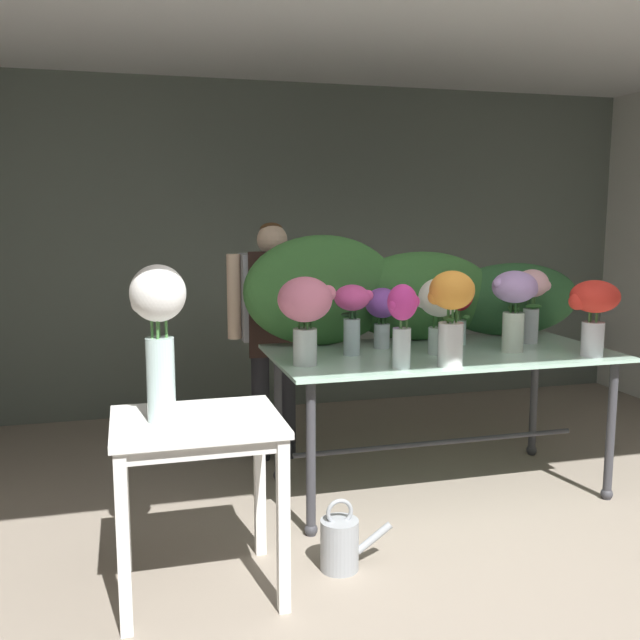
% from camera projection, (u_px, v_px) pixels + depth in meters
% --- Properties ---
extents(ground_plane, '(8.49, 8.49, 0.00)m').
position_uv_depth(ground_plane, '(380.00, 482.00, 4.40)').
color(ground_plane, gray).
extents(wall_back, '(5.99, 0.12, 2.70)m').
position_uv_depth(wall_back, '(304.00, 248.00, 6.04)').
color(wall_back, slate).
rests_on(wall_back, ground).
extents(ceiling_slab, '(6.11, 3.98, 0.12)m').
position_uv_depth(ceiling_slab, '(387.00, 13.00, 3.98)').
color(ceiling_slab, silver).
rests_on(ceiling_slab, wall_back).
extents(display_table_glass, '(1.98, 1.00, 0.85)m').
position_uv_depth(display_table_glass, '(440.00, 371.00, 4.17)').
color(display_table_glass, '#A9D3BC').
rests_on(display_table_glass, ground).
extents(side_table_white, '(0.71, 0.61, 0.78)m').
position_uv_depth(side_table_white, '(197.00, 442.00, 3.04)').
color(side_table_white, white).
rests_on(side_table_white, ground).
extents(florist, '(0.60, 0.24, 1.59)m').
position_uv_depth(florist, '(273.00, 316.00, 4.67)').
color(florist, '#232328').
rests_on(florist, ground).
extents(foliage_backdrop, '(2.28, 0.28, 0.67)m').
position_uv_depth(foliage_backdrop, '(407.00, 295.00, 4.46)').
color(foliage_backdrop, '#387033').
rests_on(foliage_backdrop, display_table_glass).
extents(vase_ivory_carnations, '(0.25, 0.25, 0.44)m').
position_uv_depth(vase_ivory_carnations, '(439.00, 306.00, 4.04)').
color(vase_ivory_carnations, silver).
rests_on(vase_ivory_carnations, display_table_glass).
extents(vase_scarlet_freesia, '(0.32, 0.27, 0.43)m').
position_uv_depth(vase_scarlet_freesia, '(594.00, 307.00, 3.97)').
color(vase_scarlet_freesia, silver).
rests_on(vase_scarlet_freesia, display_table_glass).
extents(vase_crimson_ranunculus, '(0.22, 0.17, 0.40)m').
position_uv_depth(vase_crimson_ranunculus, '(459.00, 304.00, 4.34)').
color(vase_crimson_ranunculus, silver).
rests_on(vase_crimson_ranunculus, display_table_glass).
extents(vase_lilac_peonies, '(0.29, 0.26, 0.47)m').
position_uv_depth(vase_lilac_peonies, '(515.00, 300.00, 4.10)').
color(vase_lilac_peonies, silver).
rests_on(vase_lilac_peonies, display_table_glass).
extents(vase_fuchsia_hydrangea, '(0.22, 0.20, 0.40)m').
position_uv_depth(vase_fuchsia_hydrangea, '(352.00, 309.00, 4.01)').
color(vase_fuchsia_hydrangea, silver).
rests_on(vase_fuchsia_hydrangea, display_table_glass).
extents(vase_rosy_roses, '(0.32, 0.29, 0.47)m').
position_uv_depth(vase_rosy_roses, '(306.00, 308.00, 3.74)').
color(vase_rosy_roses, silver).
rests_on(vase_rosy_roses, display_table_glass).
extents(vase_magenta_dahlias, '(0.18, 0.16, 0.44)m').
position_uv_depth(vase_magenta_dahlias, '(402.00, 319.00, 3.66)').
color(vase_magenta_dahlias, silver).
rests_on(vase_magenta_dahlias, display_table_glass).
extents(vase_blush_lilies, '(0.21, 0.20, 0.46)m').
position_uv_depth(vase_blush_lilies, '(532.00, 296.00, 4.37)').
color(vase_blush_lilies, silver).
rests_on(vase_blush_lilies, display_table_glass).
extents(vase_violet_anemones, '(0.21, 0.21, 0.36)m').
position_uv_depth(vase_violet_anemones, '(382.00, 310.00, 4.23)').
color(vase_violet_anemones, silver).
rests_on(vase_violet_anemones, display_table_glass).
extents(vase_sunset_tulips, '(0.26, 0.24, 0.51)m').
position_uv_depth(vase_sunset_tulips, '(451.00, 308.00, 3.71)').
color(vase_sunset_tulips, silver).
rests_on(vase_sunset_tulips, display_table_glass).
extents(vase_white_roses_tall, '(0.23, 0.23, 0.66)m').
position_uv_depth(vase_white_roses_tall, '(158.00, 326.00, 2.92)').
color(vase_white_roses_tall, silver).
rests_on(vase_white_roses_tall, side_table_white).
extents(watering_can, '(0.35, 0.18, 0.34)m').
position_uv_depth(watering_can, '(341.00, 543.00, 3.30)').
color(watering_can, '#999EA3').
rests_on(watering_can, ground).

